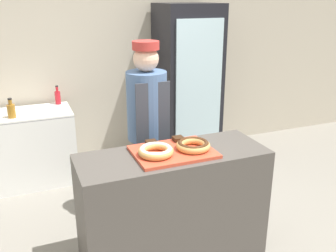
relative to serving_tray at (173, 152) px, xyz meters
name	(u,v)px	position (x,y,z in m)	size (l,w,h in m)	color
wall_back	(105,52)	(0.00, 2.13, 0.44)	(8.00, 0.06, 2.70)	#BCB29E
display_counter	(173,206)	(0.00, 0.00, -0.46)	(1.42, 0.53, 0.89)	#4C4742
serving_tray	(173,152)	(0.00, 0.00, 0.00)	(0.58, 0.43, 0.02)	#D84C33
donut_light_glaze	(156,151)	(-0.15, -0.03, 0.05)	(0.25, 0.25, 0.06)	tan
donut_chocolate_glaze	(193,145)	(0.15, -0.03, 0.05)	(0.25, 0.25, 0.06)	tan
brownie_back_left	(151,143)	(-0.11, 0.16, 0.03)	(0.08, 0.08, 0.03)	#382111
brownie_back_right	(178,139)	(0.11, 0.16, 0.03)	(0.08, 0.08, 0.03)	#382111
baker_person	(148,130)	(0.01, 0.61, -0.04)	(0.35, 0.35, 1.64)	#4C4C51
beverage_fridge	(187,85)	(0.92, 1.75, 0.05)	(0.70, 0.64, 1.91)	black
chest_freezer	(24,148)	(-1.03, 1.76, -0.49)	(1.06, 0.57, 0.81)	white
bottle_amber	(11,110)	(-1.10, 1.62, -0.01)	(0.08, 0.08, 0.20)	#99661E
bottle_red	(58,97)	(-0.60, 1.96, -0.01)	(0.06, 0.06, 0.21)	red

